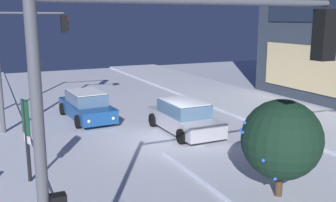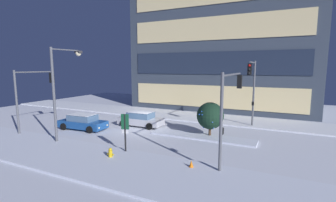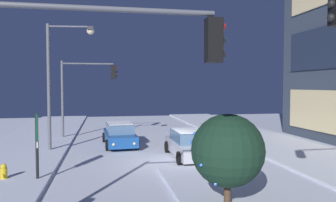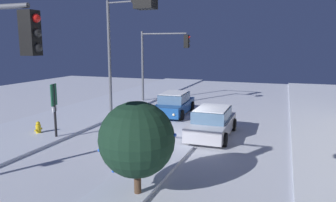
# 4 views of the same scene
# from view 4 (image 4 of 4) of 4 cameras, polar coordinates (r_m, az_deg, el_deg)

# --- Properties ---
(ground) EXTENTS (52.00, 52.00, 0.00)m
(ground) POSITION_cam_4_polar(r_m,az_deg,el_deg) (16.25, 2.13, -6.66)
(ground) COLOR silver
(curb_strip_near) EXTENTS (52.00, 5.20, 0.14)m
(curb_strip_near) POSITION_cam_4_polar(r_m,az_deg,el_deg) (20.03, -19.92, -3.84)
(curb_strip_near) COLOR silver
(curb_strip_near) RESTS_ON ground
(median_strip) EXTENTS (9.00, 1.80, 0.14)m
(median_strip) POSITION_cam_4_polar(r_m,az_deg,el_deg) (10.99, -6.74, -14.72)
(median_strip) COLOR silver
(median_strip) RESTS_ON ground
(car_near) EXTENTS (4.88, 2.24, 1.49)m
(car_near) POSITION_cam_4_polar(r_m,az_deg,el_deg) (21.61, 1.15, -0.52)
(car_near) COLOR #19478C
(car_near) RESTS_ON ground
(car_far) EXTENTS (4.73, 2.07, 1.49)m
(car_far) POSITION_cam_4_polar(r_m,az_deg,el_deg) (16.59, 7.89, -3.84)
(car_far) COLOR #B7B7C1
(car_far) RESTS_ON ground
(traffic_light_corner_near_left) EXTENTS (0.32, 4.09, 5.72)m
(traffic_light_corner_near_left) POSITION_cam_4_polar(r_m,az_deg,el_deg) (25.42, -1.21, 8.51)
(traffic_light_corner_near_left) COLOR #565960
(traffic_light_corner_near_left) RESTS_ON ground
(traffic_light_corner_far_right) EXTENTS (0.32, 4.13, 6.59)m
(traffic_light_corner_far_right) POSITION_cam_4_polar(r_m,az_deg,el_deg) (5.49, 18.34, 7.65)
(traffic_light_corner_far_right) COLOR #565960
(traffic_light_corner_far_right) RESTS_ON ground
(street_lamp_arched) EXTENTS (0.67, 2.74, 7.48)m
(street_lamp_arched) POSITION_cam_4_polar(r_m,az_deg,el_deg) (21.33, -8.90, 10.50)
(street_lamp_arched) COLOR #565960
(street_lamp_arched) RESTS_ON ground
(fire_hydrant) EXTENTS (0.48, 0.26, 0.74)m
(fire_hydrant) POSITION_cam_4_polar(r_m,az_deg,el_deg) (17.95, -22.17, -4.61)
(fire_hydrant) COLOR gold
(fire_hydrant) RESTS_ON ground
(parking_info_sign) EXTENTS (0.55, 0.19, 2.78)m
(parking_info_sign) POSITION_cam_4_polar(r_m,az_deg,el_deg) (16.61, -19.66, -0.57)
(parking_info_sign) COLOR black
(parking_info_sign) RESTS_ON ground
(decorated_tree_median) EXTENTS (2.31, 2.34, 3.01)m
(decorated_tree_median) POSITION_cam_4_polar(r_m,az_deg,el_deg) (9.68, -5.59, -6.87)
(decorated_tree_median) COLOR #473323
(decorated_tree_median) RESTS_ON ground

